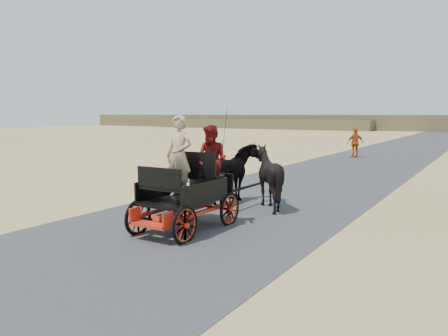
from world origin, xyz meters
The scene contains 9 objects.
ground centered at (0.00, 0.00, 0.00)m, with size 140.00×140.00×0.00m, color tan.
road centered at (0.00, 0.00, 0.01)m, with size 6.00×140.00×0.01m, color #38383A.
ridge_near centered at (-30.00, 58.00, 0.80)m, with size 40.00×4.00×1.60m, color brown.
carriage centered at (0.04, -2.27, 0.36)m, with size 1.30×2.40×0.72m, color black, non-canonical shape.
horse_left centered at (-0.51, 0.73, 0.85)m, with size 0.91×2.01×1.70m, color black.
horse_right centered at (0.59, 0.73, 0.85)m, with size 1.37×1.54×1.70m, color black.
driver_man centered at (-0.16, -2.22, 1.62)m, with size 0.66×0.43×1.80m, color tan.
passenger_woman centered at (0.34, -1.67, 1.51)m, with size 0.77×0.60×1.58m, color #660C0F.
pedestrian centered at (-1.18, 15.78, 0.86)m, with size 1.01×0.42×1.73m, color #C84416.
Camera 1 is at (5.75, -9.83, 2.54)m, focal length 35.00 mm.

